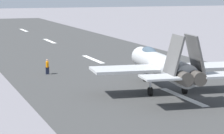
{
  "coord_description": "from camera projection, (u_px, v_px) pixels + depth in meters",
  "views": [
    {
      "loc": [
        -39.06,
        20.66,
        9.35
      ],
      "look_at": [
        4.31,
        4.78,
        2.2
      ],
      "focal_mm": 82.13,
      "sensor_mm": 36.0,
      "label": 1
    }
  ],
  "objects": [
    {
      "name": "ground_plane",
      "position": [
        180.0,
        96.0,
        44.7
      ],
      "size": [
        400.0,
        400.0,
        0.0
      ],
      "primitive_type": "plane",
      "color": "slate"
    },
    {
      "name": "runway_strip",
      "position": [
        180.0,
        96.0,
        44.68
      ],
      "size": [
        240.0,
        26.0,
        0.02
      ],
      "color": "#3A3B3A",
      "rests_on": "ground"
    },
    {
      "name": "fighter_jet",
      "position": [
        161.0,
        64.0,
        46.68
      ],
      "size": [
        17.68,
        13.45,
        5.66
      ],
      "color": "#ABADAF",
      "rests_on": "ground"
    },
    {
      "name": "crew_person",
      "position": [
        47.0,
        67.0,
        55.79
      ],
      "size": [
        0.67,
        0.41,
        1.68
      ],
      "color": "#1E2338",
      "rests_on": "ground"
    },
    {
      "name": "marker_cone_far",
      "position": [
        169.0,
        52.0,
        73.12
      ],
      "size": [
        0.44,
        0.44,
        0.55
      ],
      "primitive_type": "cone",
      "color": "orange",
      "rests_on": "ground"
    }
  ]
}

